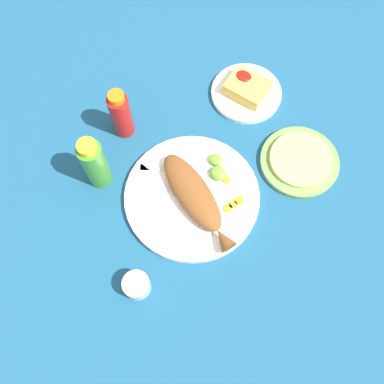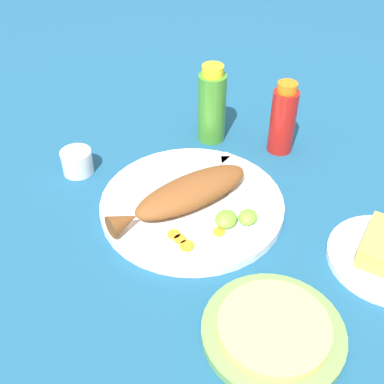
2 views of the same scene
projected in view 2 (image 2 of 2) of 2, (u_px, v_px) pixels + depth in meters
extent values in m
plane|color=navy|center=(192.00, 208.00, 0.88)|extent=(4.00, 4.00, 0.00)
cylinder|color=white|center=(192.00, 204.00, 0.87)|extent=(0.33, 0.33, 0.02)
ellipsoid|color=brown|center=(192.00, 191.00, 0.85)|extent=(0.24, 0.17, 0.04)
cone|color=brown|center=(124.00, 221.00, 0.79)|extent=(0.06, 0.06, 0.04)
cube|color=silver|center=(191.00, 185.00, 0.90)|extent=(0.12, 0.02, 0.00)
cube|color=silver|center=(219.00, 162.00, 0.95)|extent=(0.07, 0.03, 0.00)
cube|color=silver|center=(231.00, 198.00, 0.87)|extent=(0.10, 0.07, 0.00)
cube|color=silver|center=(227.00, 167.00, 0.94)|extent=(0.07, 0.05, 0.00)
cylinder|color=orange|center=(180.00, 239.00, 0.79)|extent=(0.02, 0.02, 0.00)
cylinder|color=orange|center=(174.00, 234.00, 0.80)|extent=(0.02, 0.02, 0.00)
cylinder|color=orange|center=(187.00, 246.00, 0.78)|extent=(0.02, 0.02, 0.00)
cylinder|color=orange|center=(219.00, 232.00, 0.80)|extent=(0.02, 0.02, 0.00)
ellipsoid|color=#6BB233|center=(226.00, 219.00, 0.81)|extent=(0.04, 0.04, 0.02)
ellipsoid|color=#6BB233|center=(247.00, 217.00, 0.82)|extent=(0.04, 0.03, 0.02)
cylinder|color=#B21914|center=(283.00, 122.00, 0.98)|extent=(0.05, 0.05, 0.14)
cylinder|color=orange|center=(287.00, 87.00, 0.93)|extent=(0.04, 0.04, 0.02)
cylinder|color=#3D8428|center=(212.00, 108.00, 1.01)|extent=(0.06, 0.06, 0.15)
cylinder|color=yellow|center=(213.00, 70.00, 0.95)|extent=(0.04, 0.04, 0.02)
cylinder|color=silver|center=(77.00, 162.00, 0.95)|extent=(0.06, 0.06, 0.05)
cylinder|color=white|center=(78.00, 167.00, 0.96)|extent=(0.05, 0.05, 0.02)
cylinder|color=#6B9E4C|center=(273.00, 332.00, 0.67)|extent=(0.20, 0.20, 0.01)
cylinder|color=#E0C666|center=(274.00, 327.00, 0.66)|extent=(0.16, 0.16, 0.01)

